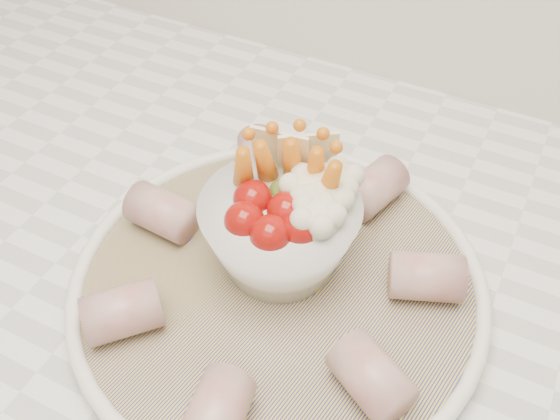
% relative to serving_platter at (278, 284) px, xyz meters
% --- Properties ---
extents(serving_platter, '(0.38, 0.38, 0.02)m').
position_rel_serving_platter_xyz_m(serving_platter, '(0.00, 0.00, 0.00)').
color(serving_platter, navy).
rests_on(serving_platter, kitchen_counter).
extents(veggie_bowl, '(0.12, 0.13, 0.11)m').
position_rel_serving_platter_xyz_m(veggie_bowl, '(-0.01, 0.02, 0.05)').
color(veggie_bowl, white).
rests_on(veggie_bowl, serving_platter).
extents(cured_meat_rolls, '(0.28, 0.30, 0.04)m').
position_rel_serving_platter_xyz_m(cured_meat_rolls, '(-0.00, -0.00, 0.02)').
color(cured_meat_rolls, '#A14B49').
rests_on(cured_meat_rolls, serving_platter).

